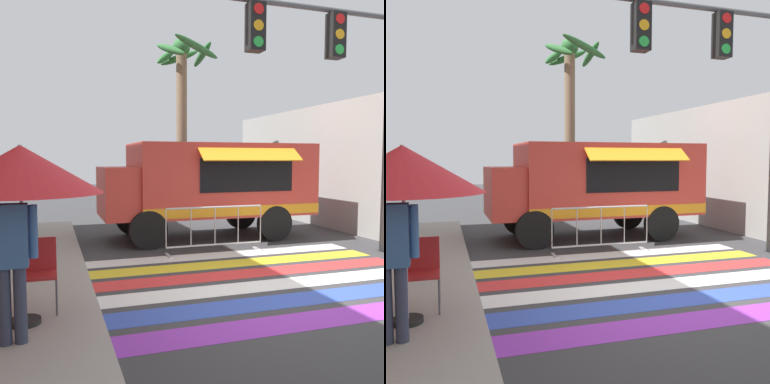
% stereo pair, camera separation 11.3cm
% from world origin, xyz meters
% --- Properties ---
extents(ground_plane, '(60.00, 60.00, 0.00)m').
position_xyz_m(ground_plane, '(0.00, 0.00, 0.00)').
color(ground_plane, '#38383A').
extents(crosswalk_painted, '(6.40, 4.36, 0.01)m').
position_xyz_m(crosswalk_painted, '(0.00, 0.85, 0.00)').
color(crosswalk_painted, purple).
rests_on(crosswalk_painted, ground_plane).
extents(food_truck, '(5.38, 2.64, 2.44)m').
position_xyz_m(food_truck, '(0.59, 4.83, 1.45)').
color(food_truck, '#D13D33').
rests_on(food_truck, ground_plane).
extents(traffic_signal_pole, '(4.21, 0.29, 5.55)m').
position_xyz_m(traffic_signal_pole, '(2.39, 1.97, 3.93)').
color(traffic_signal_pole, '#515456').
rests_on(traffic_signal_pole, ground_plane).
extents(patio_umbrella, '(1.86, 1.86, 2.07)m').
position_xyz_m(patio_umbrella, '(-3.53, -0.38, 1.92)').
color(patio_umbrella, black).
rests_on(patio_umbrella, sidewalk_left).
extents(folding_chair, '(0.48, 0.48, 0.90)m').
position_xyz_m(folding_chair, '(-3.40, 0.11, 0.67)').
color(folding_chair, '#4C4C51').
rests_on(folding_chair, sidewalk_left).
extents(vendor_person, '(0.53, 0.23, 1.72)m').
position_xyz_m(vendor_person, '(-3.62, -0.91, 1.11)').
color(vendor_person, '#2D3347').
rests_on(vendor_person, sidewalk_left).
extents(barricade_front, '(2.22, 0.44, 1.02)m').
position_xyz_m(barricade_front, '(0.16, 2.99, 0.51)').
color(barricade_front, '#B7BABF').
rests_on(barricade_front, ground_plane).
extents(palm_tree, '(2.09, 2.18, 6.15)m').
position_xyz_m(palm_tree, '(1.16, 8.64, 4.13)').
color(palm_tree, '#7A664C').
rests_on(palm_tree, ground_plane).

